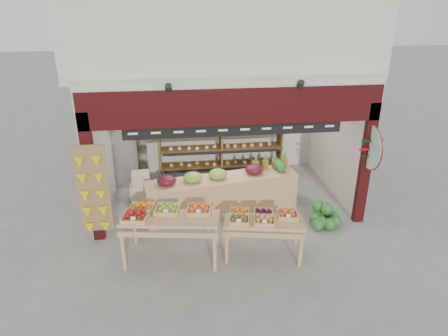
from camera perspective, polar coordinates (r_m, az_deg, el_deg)
ground at (r=9.45m, az=0.41°, el=-5.31°), size 60.00×60.00×0.00m
shop_structure at (r=9.91m, az=-0.83°, el=19.82°), size 6.36×5.12×5.40m
banana_board at (r=7.99m, az=-18.20°, el=-3.24°), size 0.60×0.15×1.80m
gift_sign at (r=8.52m, az=20.21°, el=2.80°), size 0.04×0.93×0.92m
back_shelving at (r=10.42m, az=-0.48°, el=4.58°), size 3.23×0.53×1.97m
refrigerator at (r=10.49m, az=-13.75°, el=2.87°), size 0.97×0.97×1.96m
cardboard_stack at (r=9.82m, az=-10.48°, el=-2.84°), size 1.02×0.74×0.71m
mid_counter at (r=8.96m, az=-0.34°, el=-3.63°), size 3.47×1.24×1.07m
display_table_left at (r=7.45m, az=-8.39°, el=-6.68°), size 1.86×1.22×1.09m
display_table_right at (r=7.50m, az=5.26°, el=-7.31°), size 1.58×1.08×0.95m
watermelon_pile at (r=8.87m, az=14.14°, el=-6.84°), size 0.71×0.66×0.50m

